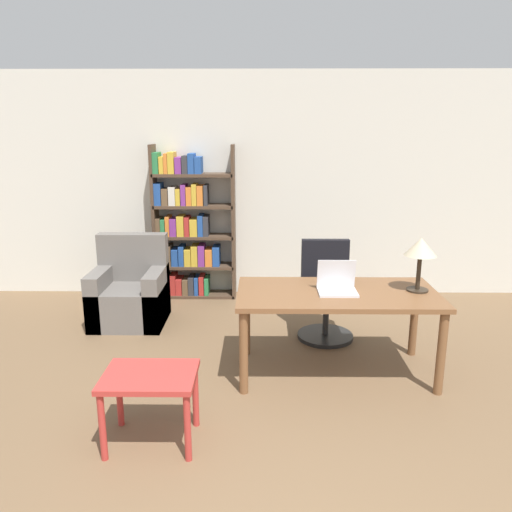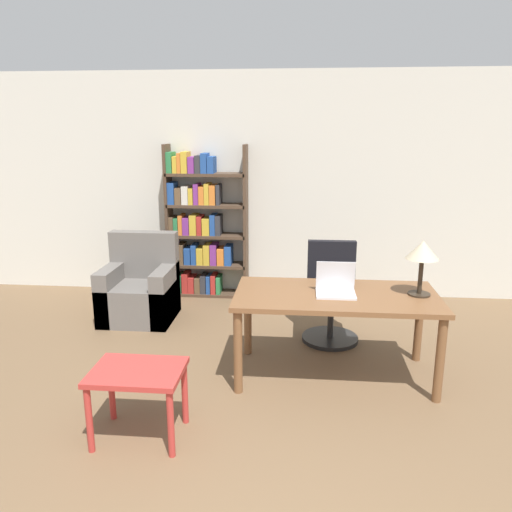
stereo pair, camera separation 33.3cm
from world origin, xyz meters
name	(u,v)px [view 2 (the right image)]	position (x,y,z in m)	size (l,w,h in m)	color
wall_back	(292,186)	(0.00, 4.53, 1.35)	(8.00, 0.06, 2.70)	silver
desk	(336,304)	(0.41, 2.34, 0.63)	(1.65, 0.83, 0.73)	brown
laptop	(336,287)	(0.41, 2.33, 0.78)	(0.31, 0.25, 0.26)	silver
table_lamp	(422,253)	(1.08, 2.37, 1.08)	(0.26, 0.26, 0.45)	#2D2319
office_chair	(331,296)	(0.43, 3.12, 0.44)	(0.55, 0.55, 0.96)	black
side_table_blue	(138,381)	(-0.94, 1.34, 0.41)	(0.60, 0.45, 0.50)	#B2332D
armchair	(140,291)	(-1.62, 3.47, 0.31)	(0.75, 0.68, 0.93)	#66605B
bookshelf	(201,228)	(-1.11, 4.34, 0.86)	(0.98, 0.28, 1.85)	#4C3828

